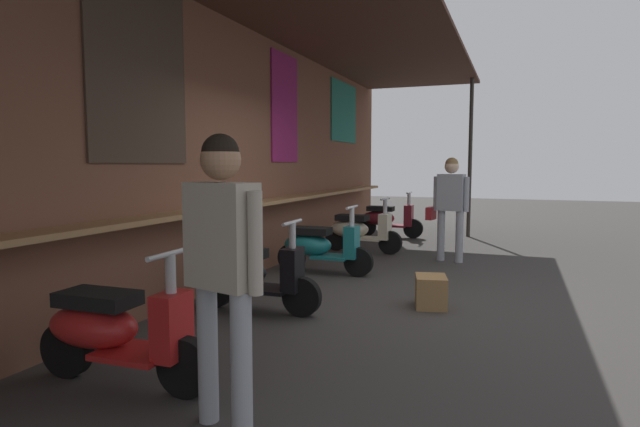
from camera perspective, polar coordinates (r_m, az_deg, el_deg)
The scene contains 10 objects.
ground_plane at distance 6.07m, azimuth 5.99°, elevation -9.20°, with size 37.96×37.96×0.00m, color #383533.
market_stall_facade at distance 6.59m, azimuth -9.54°, elevation 9.40°, with size 13.56×2.80×3.57m.
scooter_red at distance 3.93m, azimuth -21.78°, elevation -11.81°, with size 0.46×1.40×0.97m.
scooter_black at distance 5.48m, azimuth -7.73°, elevation -6.64°, with size 0.46×1.40×0.97m.
scooter_teal at distance 7.28m, azimuth -0.13°, elevation -3.61°, with size 0.46×1.40×0.97m.
scooter_cream at distance 9.11m, azimuth 4.25°, elevation -1.81°, with size 0.49×1.40×0.97m.
scooter_maroon at distance 11.06m, azimuth 7.26°, elevation -0.57°, with size 0.46×1.40×0.97m.
shopper_with_handbag at distance 8.39m, azimuth 14.08°, elevation 1.57°, with size 0.30×0.66×1.64m.
shopper_browsing at distance 2.96m, azimuth -10.70°, elevation -3.96°, with size 0.30×0.56×1.70m.
merchandise_crate at distance 5.75m, azimuth 12.08°, elevation -8.38°, with size 0.40×0.32×0.34m, color olive.
Camera 1 is at (-5.68, -1.49, 1.52)m, focal length 29.13 mm.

